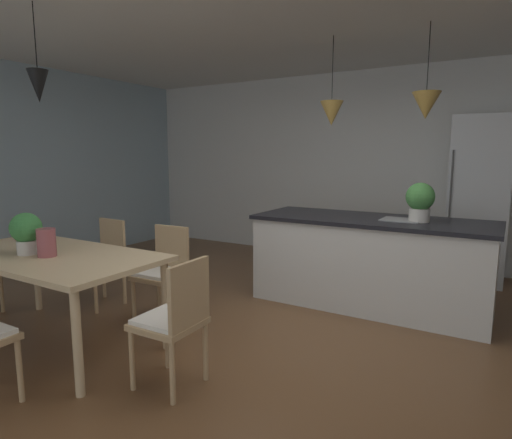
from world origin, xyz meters
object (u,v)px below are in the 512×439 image
object	(u,v)px
potted_plant_on_island	(420,200)
vase_on_dining_table	(46,243)
chair_far_left	(103,259)
refrigerator	(479,200)
dining_table	(50,262)
chair_far_right	(164,270)
chair_kitchen_end	(174,318)
kitchen_island	(370,261)
potted_plant_on_table	(26,231)

from	to	relation	value
potted_plant_on_island	vase_on_dining_table	xyz separation A→B (m)	(-2.30, -2.30, -0.24)
chair_far_left	potted_plant_on_island	distance (m)	3.19
potted_plant_on_island	vase_on_dining_table	world-z (taller)	potted_plant_on_island
refrigerator	potted_plant_on_island	distance (m)	1.57
dining_table	refrigerator	xyz separation A→B (m)	(2.80, 3.73, 0.30)
vase_on_dining_table	refrigerator	bearing A→B (deg)	54.53
chair_far_left	refrigerator	bearing A→B (deg)	41.91
dining_table	chair_far_right	distance (m)	0.97
dining_table	chair_kitchen_end	world-z (taller)	chair_kitchen_end
chair_kitchen_end	refrigerator	xyz separation A→B (m)	(1.50, 3.73, 0.52)
chair_kitchen_end	chair_far_left	distance (m)	1.91
chair_kitchen_end	potted_plant_on_island	world-z (taller)	potted_plant_on_island
dining_table	chair_kitchen_end	distance (m)	1.32
dining_table	chair_far_left	xyz separation A→B (m)	(-0.41, 0.85, -0.21)
chair_far_left	kitchen_island	size ratio (longest dim) A/B	0.37
chair_kitchen_end	dining_table	bearing A→B (deg)	-179.96
refrigerator	dining_table	bearing A→B (deg)	-126.86
potted_plant_on_table	refrigerator	bearing A→B (deg)	52.80
chair_far_right	vase_on_dining_table	size ratio (longest dim) A/B	4.01
chair_kitchen_end	kitchen_island	xyz separation A→B (m)	(0.64, 2.23, -0.01)
refrigerator	vase_on_dining_table	xyz separation A→B (m)	(-2.71, -3.80, -0.13)
potted_plant_on_island	chair_far_right	bearing A→B (deg)	-145.07
refrigerator	potted_plant_on_table	world-z (taller)	refrigerator
chair_far_left	chair_far_right	distance (m)	0.83
chair_far_right	refrigerator	distance (m)	3.78
chair_far_right	kitchen_island	world-z (taller)	kitchen_island
refrigerator	chair_far_left	bearing A→B (deg)	-138.09
chair_far_left	chair_far_right	bearing A→B (deg)	0.00
chair_far_right	chair_kitchen_end	bearing A→B (deg)	-43.88
chair_far_left	vase_on_dining_table	bearing A→B (deg)	-61.36
dining_table	vase_on_dining_table	distance (m)	0.21
refrigerator	potted_plant_on_table	bearing A→B (deg)	-127.20
refrigerator	potted_plant_on_island	xyz separation A→B (m)	(-0.41, -1.51, 0.11)
potted_plant_on_island	potted_plant_on_table	bearing A→B (deg)	-137.01
kitchen_island	potted_plant_on_table	xyz separation A→B (m)	(-2.05, -2.33, 0.48)
dining_table	potted_plant_on_table	size ratio (longest dim) A/B	5.63
potted_plant_on_island	chair_kitchen_end	bearing A→B (deg)	-116.08
dining_table	kitchen_island	distance (m)	2.96
refrigerator	vase_on_dining_table	size ratio (longest dim) A/B	9.12
chair_far_left	refrigerator	size ratio (longest dim) A/B	0.44
dining_table	kitchen_island	size ratio (longest dim) A/B	0.80
chair_kitchen_end	vase_on_dining_table	bearing A→B (deg)	-176.64
chair_kitchen_end	potted_plant_on_island	bearing A→B (deg)	63.92
dining_table	potted_plant_on_table	world-z (taller)	potted_plant_on_table
refrigerator	potted_plant_on_table	xyz separation A→B (m)	(-2.91, -3.84, -0.05)
chair_far_left	potted_plant_on_table	size ratio (longest dim) A/B	2.64
refrigerator	potted_plant_on_island	world-z (taller)	refrigerator
chair_far_left	potted_plant_on_table	bearing A→B (deg)	-72.46
kitchen_island	vase_on_dining_table	bearing A→B (deg)	-128.82
dining_table	chair_far_right	xyz separation A→B (m)	(0.42, 0.85, -0.21)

